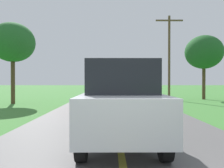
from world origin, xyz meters
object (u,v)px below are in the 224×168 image
object	(u,v)px
banana_truck_near	(113,83)
roadside_tree_near_left	(13,43)
following_car	(120,102)
utility_pole_roadside	(169,54)
roadside_tree_mid_right	(204,52)

from	to	relation	value
banana_truck_near	roadside_tree_near_left	distance (m)	7.97
banana_truck_near	following_car	world-z (taller)	banana_truck_near
utility_pole_roadside	roadside_tree_mid_right	xyz separation A→B (m)	(3.15, 0.30, 0.18)
banana_truck_near	utility_pole_roadside	distance (m)	8.08
roadside_tree_near_left	following_car	distance (m)	12.97
roadside_tree_near_left	utility_pole_roadside	bearing A→B (deg)	16.02
roadside_tree_mid_right	following_car	distance (m)	16.46
utility_pole_roadside	roadside_tree_mid_right	bearing A→B (deg)	5.52
utility_pole_roadside	following_car	distance (m)	14.87
roadside_tree_near_left	roadside_tree_mid_right	xyz separation A→B (m)	(15.16, 3.75, -0.17)
banana_truck_near	roadside_tree_mid_right	size ratio (longest dim) A/B	1.03
roadside_tree_near_left	roadside_tree_mid_right	distance (m)	15.62
following_car	roadside_tree_near_left	bearing A→B (deg)	124.83
roadside_tree_near_left	banana_truck_near	bearing A→B (deg)	-18.88
utility_pole_roadside	roadside_tree_near_left	bearing A→B (deg)	-163.98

